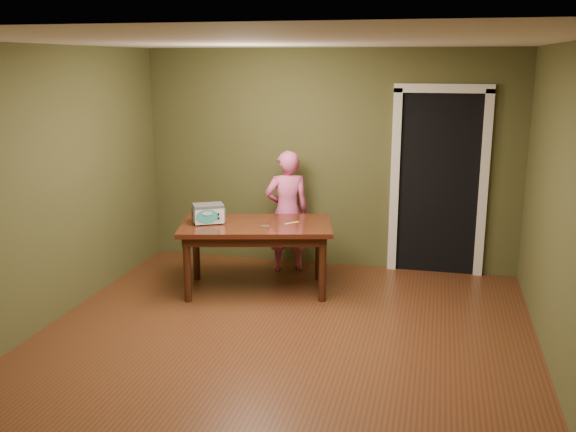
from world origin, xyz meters
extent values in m
plane|color=#5E2F1A|center=(0.00, 0.00, 0.00)|extent=(5.00, 5.00, 0.00)
cube|color=#4B4C28|center=(0.00, 2.50, 1.30)|extent=(4.50, 0.02, 2.60)
cube|color=#4B4C28|center=(0.00, -2.50, 1.30)|extent=(4.50, 0.02, 2.60)
cube|color=#4B4C28|center=(-2.25, 0.00, 1.30)|extent=(0.02, 5.00, 2.60)
cube|color=#4B4C28|center=(2.25, 0.00, 1.30)|extent=(0.02, 5.00, 2.60)
cube|color=white|center=(0.00, 0.00, 2.60)|extent=(4.50, 5.00, 0.02)
cube|color=black|center=(1.30, 2.80, 1.05)|extent=(0.90, 0.60, 2.10)
cube|color=black|center=(1.30, 2.48, 1.05)|extent=(0.90, 0.02, 2.10)
cube|color=white|center=(0.80, 2.47, 1.05)|extent=(0.10, 0.06, 2.20)
cube|color=white|center=(1.80, 2.47, 1.05)|extent=(0.10, 0.06, 2.20)
cube|color=white|center=(1.30, 2.47, 2.15)|extent=(1.10, 0.06, 0.10)
cube|color=#3B190D|center=(-0.59, 1.39, 0.72)|extent=(1.77, 1.26, 0.05)
cube|color=#35190D|center=(-0.59, 1.39, 0.65)|extent=(1.62, 1.11, 0.10)
cylinder|color=#35190D|center=(-1.18, 0.88, 0.35)|extent=(0.08, 0.08, 0.70)
cylinder|color=#35190D|center=(-1.35, 1.56, 0.35)|extent=(0.08, 0.08, 0.70)
cylinder|color=#35190D|center=(0.18, 1.22, 0.35)|extent=(0.08, 0.08, 0.70)
cylinder|color=#35190D|center=(0.01, 1.90, 0.35)|extent=(0.08, 0.08, 0.70)
cylinder|color=#4C4F54|center=(-1.16, 1.16, 0.76)|extent=(0.02, 0.02, 0.01)
cylinder|color=#4C4F54|center=(-1.24, 1.30, 0.76)|extent=(0.02, 0.02, 0.01)
cylinder|color=#4C4F54|center=(-0.93, 1.28, 0.76)|extent=(0.02, 0.02, 0.01)
cylinder|color=#4C4F54|center=(-1.01, 1.43, 0.76)|extent=(0.02, 0.02, 0.01)
cube|color=silver|center=(-1.09, 1.29, 0.85)|extent=(0.38, 0.34, 0.18)
cube|color=#4C4F54|center=(-1.09, 1.29, 0.94)|extent=(0.39, 0.35, 0.03)
cube|color=#4C4F54|center=(-1.23, 1.21, 0.85)|extent=(0.11, 0.18, 0.14)
cube|color=#4C4F54|center=(-0.94, 1.37, 0.85)|extent=(0.11, 0.18, 0.14)
ellipsoid|color=#32AEAC|center=(-1.06, 1.18, 0.85)|extent=(0.21, 0.12, 0.15)
cylinder|color=black|center=(-0.95, 1.23, 0.87)|extent=(0.02, 0.02, 0.02)
cylinder|color=black|center=(-0.95, 1.23, 0.83)|extent=(0.02, 0.02, 0.02)
cylinder|color=silver|center=(-0.44, 1.24, 0.76)|extent=(0.10, 0.10, 0.02)
cylinder|color=#4E2F1A|center=(-0.44, 1.24, 0.77)|extent=(0.09, 0.09, 0.01)
cube|color=#FFCB6E|center=(-0.21, 1.49, 0.75)|extent=(0.13, 0.16, 0.01)
imported|color=pink|center=(-0.42, 2.15, 0.72)|extent=(0.62, 0.53, 1.44)
camera|label=1|loc=(1.29, -5.01, 2.45)|focal=40.00mm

